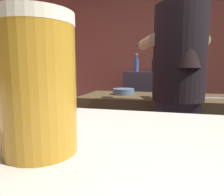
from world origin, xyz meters
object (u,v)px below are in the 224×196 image
Objects in this scene: mini_fridge at (32,106)px; pint_glass_far at (38,85)px; bottle_olive_oil at (136,65)px; mixing_bowl at (124,92)px; chefs_knife at (209,98)px; bottle_soy at (154,65)px; bartender at (178,86)px; bottle_hot_sauce at (162,67)px.

mini_fridge is 7.60× the size of pint_glass_far.
mini_fridge is 1.84m from bottle_olive_oil.
pint_glass_far reaches higher than mixing_bowl.
chefs_knife is 1.40m from bottle_soy.
mixing_bowl is 1.49× the size of pint_glass_far.
bartender reaches higher than mini_fridge.
mixing_bowl is (-0.47, 0.49, -0.10)m from bartender.
bartender is 1.29m from pint_glass_far.
bottle_olive_oil reaches higher than bottle_hot_sauce.
bottle_hot_sauce is 0.15m from bottle_soy.
bottle_olive_oil is at bearing -163.24° from bottle_soy.
bottle_soy reaches higher than chefs_knife.
bartender is 7.35× the size of chefs_knife.
pint_glass_far is 0.52× the size of bottle_olive_oil.
pint_glass_far reaches higher than mini_fridge.
chefs_knife is at bearing -67.12° from bottle_soy.
bottle_hot_sauce is at bearing -0.41° from bottle_olive_oil.
bartender is 1.60m from bottle_hot_sauce.
bartender is at bearing -141.38° from chefs_knife.
mini_fridge is at bearing 149.94° from mixing_bowl.
mini_fridge is 5.10× the size of mixing_bowl.
chefs_knife is 1.36× the size of bottle_hot_sauce.
bottle_olive_oil reaches higher than pint_glass_far.
bottle_hot_sauce reaches higher than mixing_bowl.
bottle_hot_sauce is at bearing 2.67° from mini_fridge.
bottle_olive_oil is 0.25m from bottle_soy.
mini_fridge reaches higher than mixing_bowl.
pint_glass_far is 2.87m from bottle_olive_oil.
mini_fridge is 4.32× the size of chefs_knife.
bottle_olive_oil is at bearing 3.33° from mini_fridge.
bottle_olive_oil is at bearing 106.19° from chefs_knife.
bottle_hot_sauce is at bearing -32.49° from bottle_soy.
mini_fridge is at bearing 37.17° from bartender.
bottle_soy is at bearing -10.07° from bartender.
bottle_olive_oil is at bearing 95.64° from pint_glass_far.
bottle_olive_oil reaches higher than mixing_bowl.
mini_fridge is 3.45m from pint_glass_far.
bottle_soy reaches higher than bottle_hot_sauce.
bartender reaches higher than mixing_bowl.
bottle_soy is at bearing 5.06° from mini_fridge.
bartender is at bearing -81.35° from bottle_soy.
pint_glass_far is 0.77× the size of bottle_hot_sauce.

